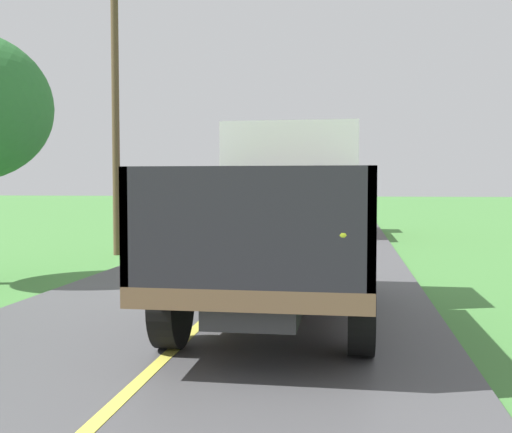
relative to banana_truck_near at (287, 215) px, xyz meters
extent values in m
cube|color=#2D2D30|center=(0.00, -0.78, -0.78)|extent=(0.90, 5.51, 0.24)
cube|color=brown|center=(0.00, -0.78, -0.58)|extent=(2.30, 5.80, 0.20)
cube|color=silver|center=(0.00, 1.17, 0.47)|extent=(2.10, 1.90, 1.90)
cube|color=black|center=(0.00, 2.12, 0.80)|extent=(1.79, 0.02, 0.76)
cube|color=#232328|center=(-1.11, -1.76, 0.07)|extent=(0.08, 3.85, 1.10)
cube|color=#232328|center=(1.11, -1.76, 0.07)|extent=(0.08, 3.85, 1.10)
cube|color=#232328|center=(0.00, -3.64, 0.07)|extent=(2.30, 0.08, 1.10)
cube|color=#232328|center=(0.00, 0.13, 0.07)|extent=(2.30, 0.08, 1.10)
cylinder|color=black|center=(-1.05, 1.02, -0.88)|extent=(0.28, 1.00, 1.00)
cylinder|color=black|center=(1.05, 1.02, -0.88)|extent=(0.28, 1.00, 1.00)
cylinder|color=black|center=(-1.05, -2.38, -0.88)|extent=(0.28, 1.00, 1.00)
cylinder|color=black|center=(1.05, -2.38, -0.88)|extent=(0.28, 1.00, 1.00)
ellipsoid|color=#ADCD33|center=(0.06, -3.22, -0.27)|extent=(0.54, 0.52, 0.48)
ellipsoid|color=#ACC232|center=(-0.50, -1.77, 0.04)|extent=(0.53, 0.61, 0.48)
ellipsoid|color=gold|center=(0.30, -2.66, -0.01)|extent=(0.50, 0.64, 0.43)
ellipsoid|color=#A8CF33|center=(-0.69, -1.87, -0.28)|extent=(0.49, 0.51, 0.42)
ellipsoid|color=#A2CA1E|center=(0.20, -1.92, 0.31)|extent=(0.50, 0.55, 0.45)
ellipsoid|color=#B1CE2A|center=(-0.38, -2.76, -0.27)|extent=(0.46, 0.51, 0.47)
ellipsoid|color=#AEC123|center=(0.86, -3.31, 0.02)|extent=(0.60, 0.75, 0.42)
ellipsoid|color=#A0CD31|center=(0.31, -1.28, -0.27)|extent=(0.57, 0.66, 0.41)
ellipsoid|color=#A6CC28|center=(-0.41, -0.92, -0.31)|extent=(0.42, 0.47, 0.40)
ellipsoid|color=#ADC42A|center=(0.53, -1.40, -0.33)|extent=(0.60, 0.63, 0.41)
ellipsoid|color=#B5CD1D|center=(-0.33, -1.19, 0.05)|extent=(0.52, 0.60, 0.50)
ellipsoid|color=#A3C331|center=(-0.41, -0.93, 0.03)|extent=(0.53, 0.64, 0.40)
cube|color=#2D2D30|center=(-0.16, 14.12, -0.78)|extent=(0.90, 5.51, 0.24)
cube|color=brown|center=(-0.16, 14.12, -0.58)|extent=(2.30, 5.80, 0.20)
cube|color=gold|center=(-0.16, 16.07, 0.47)|extent=(2.10, 1.90, 1.90)
cube|color=black|center=(-0.16, 17.02, 0.80)|extent=(1.78, 0.02, 0.76)
cube|color=maroon|center=(-1.27, 13.14, 0.07)|extent=(0.08, 3.85, 1.10)
cube|color=maroon|center=(0.95, 13.14, 0.07)|extent=(0.08, 3.85, 1.10)
cube|color=maroon|center=(-0.16, 11.26, 0.07)|extent=(2.30, 0.08, 1.10)
cube|color=maroon|center=(-0.16, 15.03, 0.07)|extent=(2.30, 0.08, 1.10)
cylinder|color=black|center=(-1.21, 15.91, -0.88)|extent=(0.28, 1.00, 1.00)
cylinder|color=black|center=(0.89, 15.91, -0.88)|extent=(0.28, 1.00, 1.00)
cylinder|color=black|center=(-1.21, 12.52, -0.88)|extent=(0.28, 1.00, 1.00)
cylinder|color=black|center=(0.89, 12.52, -0.88)|extent=(0.28, 1.00, 1.00)
ellipsoid|color=#A3BC1F|center=(0.02, 11.74, 0.00)|extent=(0.41, 0.41, 0.44)
ellipsoid|color=#A4C728|center=(-0.92, 13.21, -0.01)|extent=(0.56, 0.71, 0.49)
ellipsoid|color=#AAD12C|center=(-0.48, 11.74, 0.02)|extent=(0.41, 0.47, 0.44)
ellipsoid|color=#B3CD29|center=(-0.15, 13.18, -0.27)|extent=(0.56, 0.70, 0.50)
ellipsoid|color=gold|center=(-0.19, 13.20, -0.30)|extent=(0.58, 0.68, 0.49)
ellipsoid|color=#A4CB2D|center=(0.54, 13.09, -0.32)|extent=(0.44, 0.45, 0.49)
ellipsoid|color=#A3C230|center=(-0.55, 12.14, -0.31)|extent=(0.55, 0.62, 0.43)
cylinder|color=brown|center=(-5.31, 6.85, 2.37)|extent=(0.20, 0.20, 7.67)
camera|label=1|loc=(0.91, -9.00, 0.46)|focal=43.19mm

